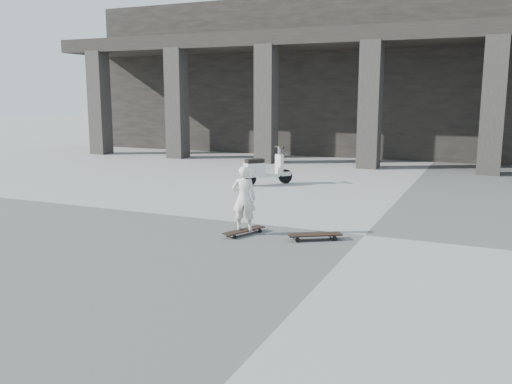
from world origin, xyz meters
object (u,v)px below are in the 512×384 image
at_px(longboard, 244,231).
at_px(scooter, 259,170).
at_px(skateboard_spare, 315,235).
at_px(child, 244,198).

height_order(longboard, scooter, scooter).
height_order(skateboard_spare, child, child).
bearing_deg(scooter, longboard, -117.83).
xyz_separation_m(longboard, scooter, (-1.79, 4.75, 0.33)).
distance_m(child, scooter, 5.08).
height_order(skateboard_spare, scooter, scooter).
bearing_deg(child, longboard, -16.79).
xyz_separation_m(skateboard_spare, child, (-1.20, -0.14, 0.55)).
xyz_separation_m(skateboard_spare, scooter, (-2.99, 4.61, 0.32)).
relative_size(child, scooter, 0.94).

